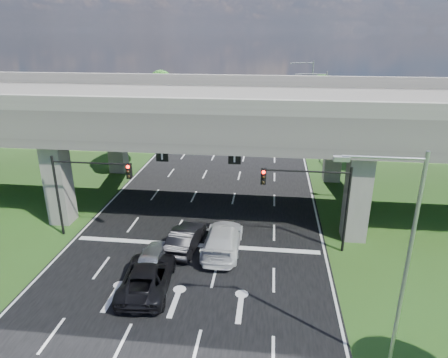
% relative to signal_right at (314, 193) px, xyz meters
% --- Properties ---
extents(ground, '(160.00, 160.00, 0.00)m').
position_rel_signal_right_xyz_m(ground, '(-7.82, -3.94, -4.19)').
color(ground, '#2B4716').
rests_on(ground, ground).
extents(road, '(18.00, 120.00, 0.03)m').
position_rel_signal_right_xyz_m(road, '(-7.82, 6.06, -4.17)').
color(road, black).
rests_on(road, ground).
extents(overpass, '(80.00, 15.00, 10.00)m').
position_rel_signal_right_xyz_m(overpass, '(-7.82, 8.06, 3.73)').
color(overpass, '#373432').
rests_on(overpass, ground).
extents(warehouse, '(20.00, 10.00, 4.00)m').
position_rel_signal_right_xyz_m(warehouse, '(-33.82, 31.06, -2.19)').
color(warehouse, '#9E9E99').
rests_on(warehouse, ground).
extents(signal_right, '(5.76, 0.54, 6.00)m').
position_rel_signal_right_xyz_m(signal_right, '(0.00, 0.00, 0.00)').
color(signal_right, black).
rests_on(signal_right, ground).
extents(signal_left, '(5.76, 0.54, 6.00)m').
position_rel_signal_right_xyz_m(signal_left, '(-15.65, 0.00, 0.00)').
color(signal_left, black).
rests_on(signal_left, ground).
extents(streetlight_near, '(3.38, 0.25, 10.00)m').
position_rel_signal_right_xyz_m(streetlight_near, '(2.27, -9.94, 1.66)').
color(streetlight_near, gray).
rests_on(streetlight_near, ground).
extents(streetlight_far, '(3.38, 0.25, 10.00)m').
position_rel_signal_right_xyz_m(streetlight_far, '(2.27, 20.06, 1.66)').
color(streetlight_far, gray).
rests_on(streetlight_far, ground).
extents(streetlight_beyond, '(3.38, 0.25, 10.00)m').
position_rel_signal_right_xyz_m(streetlight_beyond, '(2.27, 36.06, 1.66)').
color(streetlight_beyond, gray).
rests_on(streetlight_beyond, ground).
extents(tree_left_near, '(4.50, 4.50, 7.80)m').
position_rel_signal_right_xyz_m(tree_left_near, '(-21.78, 22.06, 0.63)').
color(tree_left_near, black).
rests_on(tree_left_near, ground).
extents(tree_left_mid, '(3.91, 3.90, 6.76)m').
position_rel_signal_right_xyz_m(tree_left_mid, '(-24.78, 30.06, -0.01)').
color(tree_left_mid, black).
rests_on(tree_left_mid, ground).
extents(tree_left_far, '(4.80, 4.80, 8.32)m').
position_rel_signal_right_xyz_m(tree_left_far, '(-20.78, 38.06, 0.95)').
color(tree_left_far, black).
rests_on(tree_left_far, ground).
extents(tree_right_near, '(4.20, 4.20, 7.28)m').
position_rel_signal_right_xyz_m(tree_right_near, '(5.22, 24.06, 0.31)').
color(tree_right_near, black).
rests_on(tree_right_near, ground).
extents(tree_right_mid, '(3.91, 3.90, 6.76)m').
position_rel_signal_right_xyz_m(tree_right_mid, '(8.22, 32.06, -0.01)').
color(tree_right_mid, black).
rests_on(tree_right_mid, ground).
extents(tree_right_far, '(4.50, 4.50, 7.80)m').
position_rel_signal_right_xyz_m(tree_right_far, '(4.22, 40.06, 0.63)').
color(tree_right_far, black).
rests_on(tree_right_far, ground).
extents(car_silver, '(1.72, 4.27, 1.45)m').
position_rel_signal_right_xyz_m(car_silver, '(-9.93, -3.50, -3.43)').
color(car_silver, silver).
rests_on(car_silver, road).
extents(car_dark, '(2.13, 4.89, 1.57)m').
position_rel_signal_right_xyz_m(car_dark, '(-8.42, -0.94, -3.37)').
color(car_dark, black).
rests_on(car_dark, road).
extents(car_white, '(2.45, 5.92, 1.71)m').
position_rel_signal_right_xyz_m(car_white, '(-5.89, -0.94, -3.30)').
color(car_white, silver).
rests_on(car_white, road).
extents(car_trailing, '(3.13, 5.96, 1.60)m').
position_rel_signal_right_xyz_m(car_trailing, '(-9.66, -5.63, -3.36)').
color(car_trailing, black).
rests_on(car_trailing, road).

